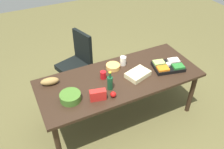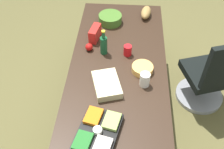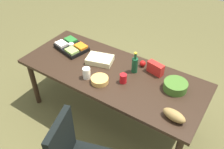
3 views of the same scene
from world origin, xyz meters
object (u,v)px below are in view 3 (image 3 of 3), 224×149
object	(u,v)px
veggie_tray	(71,47)
salad_bowl	(175,86)
wine_bottle	(135,65)
red_solo_cup	(123,78)
chip_bowl	(100,80)
mayo_jar	(87,73)
bread_loaf	(174,115)
apple_red	(143,64)
sheet_cake	(100,60)
chip_bag_red	(155,68)
conference_table	(111,77)

from	to	relation	value
veggie_tray	salad_bowl	size ratio (longest dim) A/B	1.83
wine_bottle	red_solo_cup	bearing A→B (deg)	87.18
veggie_tray	chip_bowl	bearing A→B (deg)	154.31
mayo_jar	wine_bottle	bearing A→B (deg)	-135.21
veggie_tray	bread_loaf	xyz separation A→B (m)	(-1.63, 0.39, 0.01)
apple_red	bread_loaf	size ratio (longest dim) A/B	0.32
red_solo_cup	bread_loaf	size ratio (longest dim) A/B	0.46
chip_bowl	wine_bottle	bearing A→B (deg)	-121.21
red_solo_cup	salad_bowl	bearing A→B (deg)	-158.29
sheet_cake	bread_loaf	world-z (taller)	bread_loaf
apple_red	chip_bag_red	bearing A→B (deg)	167.70
chip_bowl	salad_bowl	size ratio (longest dim) A/B	0.77
sheet_cake	salad_bowl	world-z (taller)	salad_bowl
red_solo_cup	apple_red	xyz separation A→B (m)	(-0.04, -0.39, -0.02)
salad_bowl	wine_bottle	size ratio (longest dim) A/B	0.95
sheet_cake	red_solo_cup	distance (m)	0.48
veggie_tray	sheet_cake	bearing A→B (deg)	176.81
wine_bottle	apple_red	xyz separation A→B (m)	(-0.03, -0.15, -0.07)
red_solo_cup	mayo_jar	bearing A→B (deg)	22.54
salad_bowl	bread_loaf	xyz separation A→B (m)	(-0.15, 0.41, 0.00)
bread_loaf	sheet_cake	bearing A→B (deg)	-17.85
sheet_cake	bread_loaf	distance (m)	1.19
chip_bag_red	mayo_jar	bearing A→B (deg)	39.50
wine_bottle	salad_bowl	bearing A→B (deg)	177.24
chip_bowl	veggie_tray	bearing A→B (deg)	-25.69
red_solo_cup	apple_red	distance (m)	0.39
salad_bowl	red_solo_cup	size ratio (longest dim) A/B	2.36
red_solo_cup	chip_bowl	bearing A→B (deg)	33.45
veggie_tray	apple_red	size ratio (longest dim) A/B	6.27
conference_table	salad_bowl	xyz separation A→B (m)	(-0.75, -0.13, 0.12)
sheet_cake	red_solo_cup	world-z (taller)	red_solo_cup
sheet_cake	wine_bottle	bearing A→B (deg)	-171.66
conference_table	chip_bowl	world-z (taller)	chip_bowl
sheet_cake	mayo_jar	xyz separation A→B (m)	(-0.05, 0.33, 0.03)
veggie_tray	apple_red	distance (m)	1.00
conference_table	wine_bottle	xyz separation A→B (m)	(-0.23, -0.15, 0.18)
salad_bowl	sheet_cake	bearing A→B (deg)	2.44
red_solo_cup	bread_loaf	xyz separation A→B (m)	(-0.69, 0.19, -0.01)
sheet_cake	bread_loaf	bearing A→B (deg)	162.15
conference_table	wine_bottle	world-z (taller)	wine_bottle
chip_bowl	chip_bag_red	distance (m)	0.67
sheet_cake	chip_bowl	distance (m)	0.39
red_solo_cup	mayo_jar	world-z (taller)	mayo_jar
apple_red	bread_loaf	world-z (taller)	bread_loaf
veggie_tray	salad_bowl	world-z (taller)	salad_bowl
mayo_jar	bread_loaf	size ratio (longest dim) A/B	0.56
conference_table	veggie_tray	distance (m)	0.74
conference_table	salad_bowl	world-z (taller)	salad_bowl
chip_bowl	chip_bag_red	xyz separation A→B (m)	(-0.45, -0.50, 0.04)
chip_bag_red	veggie_tray	world-z (taller)	chip_bag_red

